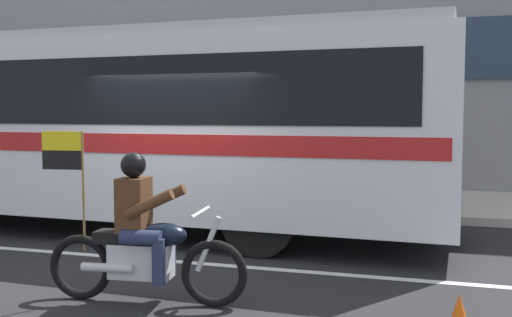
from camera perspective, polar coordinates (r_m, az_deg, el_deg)
ground_plane at (r=8.79m, az=-7.55°, el=-8.62°), size 60.00×60.00×0.00m
sidewalk_curb at (r=13.51m, az=1.45°, el=-3.69°), size 28.00×3.80×0.15m
lane_center_stripe at (r=8.26m, az=-9.30°, el=-9.45°), size 26.60×0.14×0.01m
transit_bus at (r=10.57m, az=-14.89°, el=3.76°), size 11.85×3.00×3.22m
motorcycle_with_rider at (r=6.36m, az=-10.63°, el=-7.53°), size 2.19×0.66×1.78m
fire_hydrant at (r=12.10m, az=16.30°, el=-2.70°), size 0.22×0.30×0.75m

